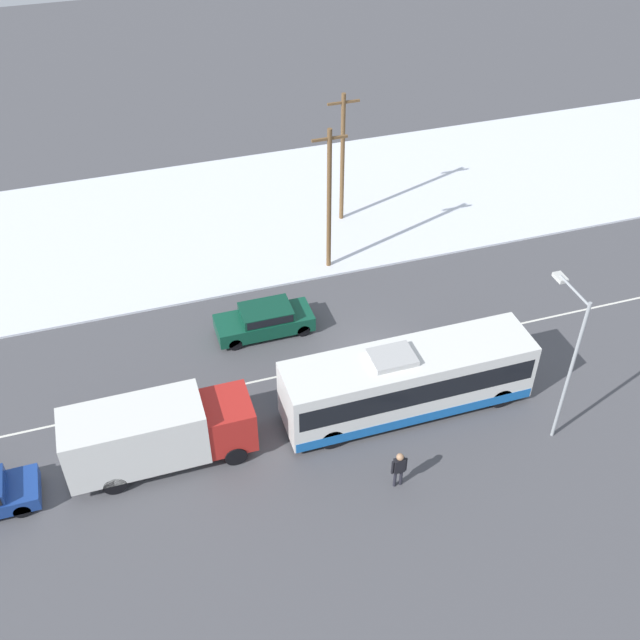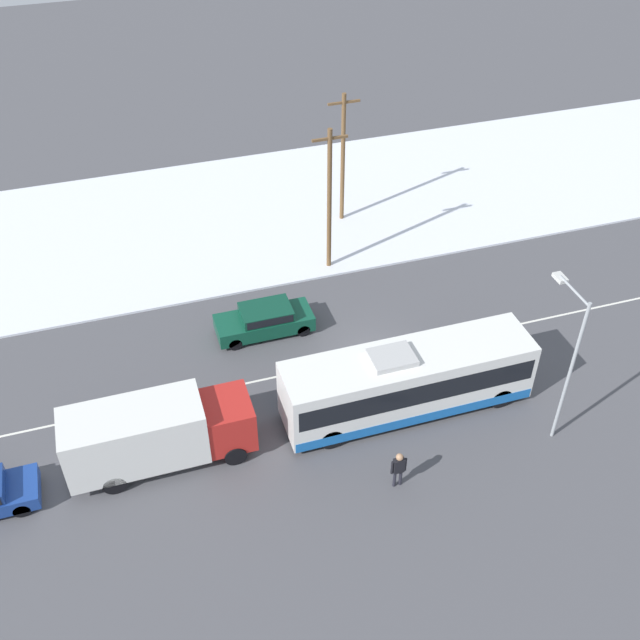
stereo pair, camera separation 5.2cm
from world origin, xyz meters
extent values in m
plane|color=#4C4C51|center=(0.00, 0.00, 0.00)|extent=(120.00, 120.00, 0.00)
cube|color=silver|center=(0.00, 13.79, 0.06)|extent=(80.00, 14.53, 0.12)
cube|color=silver|center=(0.00, 0.00, 0.00)|extent=(60.00, 0.12, 0.00)
cube|color=white|center=(0.31, -3.50, 1.64)|extent=(10.62, 2.55, 2.73)
cube|color=black|center=(0.31, -3.50, 1.97)|extent=(10.19, 2.57, 1.04)
cube|color=blue|center=(0.31, -3.50, 0.52)|extent=(10.51, 2.57, 0.49)
cube|color=#B2B2B2|center=(-0.48, -3.50, 3.12)|extent=(1.80, 1.40, 0.24)
cylinder|color=black|center=(4.22, -4.63, 0.50)|extent=(1.00, 0.28, 1.00)
cylinder|color=black|center=(4.22, -2.36, 0.50)|extent=(1.00, 0.28, 1.00)
cylinder|color=black|center=(-3.40, -4.63, 0.50)|extent=(1.00, 0.28, 1.00)
cylinder|color=black|center=(-3.40, -2.36, 0.50)|extent=(1.00, 0.28, 1.00)
cube|color=silver|center=(-10.92, -3.27, 1.73)|extent=(5.36, 2.30, 2.47)
cube|color=red|center=(-7.29, -3.27, 1.46)|extent=(1.90, 2.18, 1.93)
cube|color=black|center=(-6.36, -3.27, 1.85)|extent=(0.06, 1.95, 0.85)
cylinder|color=black|center=(-7.29, -4.29, 0.45)|extent=(0.90, 0.26, 0.90)
cylinder|color=black|center=(-7.29, -2.25, 0.45)|extent=(0.90, 0.26, 0.90)
cylinder|color=black|center=(-12.00, -4.29, 0.45)|extent=(0.90, 0.26, 0.90)
cylinder|color=black|center=(-12.00, -2.25, 0.45)|extent=(0.90, 0.26, 0.90)
cube|color=#0F4733|center=(-4.21, 3.19, 0.59)|extent=(4.62, 1.80, 0.74)
cube|color=#0D3C2B|center=(-4.09, 3.19, 1.21)|extent=(2.40, 1.66, 0.49)
cube|color=black|center=(-4.09, 3.19, 1.22)|extent=(2.21, 1.69, 0.40)
cylinder|color=black|center=(-5.82, 2.40, 0.32)|extent=(0.64, 0.22, 0.64)
cylinder|color=black|center=(-5.82, 3.98, 0.32)|extent=(0.64, 0.22, 0.64)
cylinder|color=black|center=(-2.50, 2.40, 0.32)|extent=(0.64, 0.22, 0.64)
cylinder|color=black|center=(-2.50, 3.98, 0.32)|extent=(0.64, 0.22, 0.64)
cylinder|color=black|center=(-15.42, -4.34, 0.32)|extent=(0.64, 0.22, 0.64)
cylinder|color=black|center=(-15.42, -2.76, 0.32)|extent=(0.64, 0.22, 0.64)
cylinder|color=#23232D|center=(-1.70, -7.25, 0.41)|extent=(0.12, 0.12, 0.82)
cylinder|color=#23232D|center=(-1.45, -7.25, 0.41)|extent=(0.12, 0.12, 0.82)
cube|color=black|center=(-1.58, -7.25, 1.16)|extent=(0.43, 0.23, 0.68)
sphere|color=tan|center=(-1.58, -7.25, 1.64)|extent=(0.29, 0.29, 0.29)
cylinder|color=black|center=(-1.85, -7.25, 1.12)|extent=(0.11, 0.11, 0.64)
cylinder|color=black|center=(-1.31, -7.25, 1.12)|extent=(0.11, 0.11, 0.64)
cylinder|color=#9EA3A8|center=(5.51, -6.82, 3.49)|extent=(0.14, 0.14, 6.98)
cylinder|color=#9EA3A8|center=(5.51, -5.87, 6.83)|extent=(0.10, 1.91, 0.10)
cube|color=silver|center=(5.51, -4.91, 6.76)|extent=(0.36, 0.60, 0.16)
cylinder|color=brown|center=(0.43, 7.43, 3.98)|extent=(0.24, 0.24, 7.96)
cube|color=brown|center=(0.43, 7.43, 7.46)|extent=(1.80, 0.12, 0.12)
cylinder|color=brown|center=(2.63, 11.74, 3.85)|extent=(0.24, 0.24, 7.71)
cube|color=brown|center=(2.63, 11.74, 7.21)|extent=(1.80, 0.12, 0.12)
camera|label=1|loc=(-10.00, -23.81, 23.40)|focal=42.00mm
camera|label=2|loc=(-9.95, -23.83, 23.40)|focal=42.00mm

